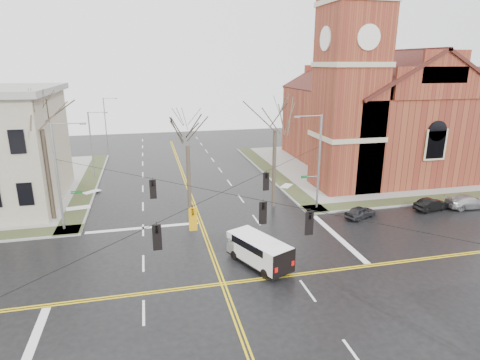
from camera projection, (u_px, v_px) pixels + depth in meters
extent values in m
plane|color=black|center=(223.00, 284.00, 25.82)|extent=(120.00, 120.00, 0.00)
cube|color=gray|center=(368.00, 166.00, 54.63)|extent=(30.00, 30.00, 0.15)
cube|color=#343C21|center=(272.00, 172.00, 51.58)|extent=(2.00, 30.00, 0.02)
cube|color=#343C21|center=(438.00, 198.00, 41.72)|extent=(30.00, 2.00, 0.02)
cube|color=#343C21|center=(88.00, 183.00, 46.67)|extent=(2.00, 30.00, 0.02)
cube|color=gold|center=(221.00, 284.00, 25.79)|extent=(0.12, 100.00, 0.01)
cube|color=gold|center=(225.00, 283.00, 25.85)|extent=(0.12, 100.00, 0.01)
cube|color=gold|center=(223.00, 285.00, 25.71)|extent=(100.00, 0.12, 0.01)
cube|color=gold|center=(223.00, 283.00, 25.93)|extent=(100.00, 0.12, 0.01)
cube|color=silver|center=(143.00, 228.00, 34.53)|extent=(9.50, 0.50, 0.01)
cube|color=silver|center=(337.00, 237.00, 32.79)|extent=(0.50, 9.50, 0.01)
cube|color=maroon|center=(349.00, 99.00, 42.60)|extent=(6.00, 6.00, 20.00)
cube|color=#BAAF8F|center=(356.00, 2.00, 39.92)|extent=(6.30, 6.30, 0.50)
cylinder|color=silver|center=(369.00, 37.00, 38.06)|extent=(2.40, 0.15, 2.40)
cylinder|color=silver|center=(325.00, 39.00, 40.24)|extent=(0.15, 2.40, 2.40)
cube|color=maroon|center=(374.00, 129.00, 54.40)|extent=(18.00, 24.00, 10.00)
cube|color=maroon|center=(330.00, 163.00, 47.56)|extent=(2.00, 5.00, 4.40)
cylinder|color=gray|center=(319.00, 162.00, 37.77)|extent=(0.20, 0.20, 9.00)
cylinder|color=gray|center=(312.00, 176.00, 38.02)|extent=(1.20, 0.06, 0.06)
cube|color=#0D511C|center=(306.00, 177.00, 37.87)|extent=(0.90, 0.04, 0.25)
cylinder|color=gray|center=(309.00, 116.00, 36.27)|extent=(2.40, 0.08, 0.08)
cube|color=gray|center=(297.00, 117.00, 36.02)|extent=(0.50, 0.22, 0.15)
cylinder|color=gray|center=(58.00, 178.00, 32.72)|extent=(0.20, 0.20, 9.00)
cylinder|color=gray|center=(67.00, 193.00, 33.24)|extent=(1.20, 0.06, 0.06)
cube|color=#0D511C|center=(76.00, 192.00, 33.39)|extent=(0.90, 0.04, 0.25)
cylinder|color=gray|center=(67.00, 124.00, 31.75)|extent=(2.40, 0.08, 0.08)
cube|color=gray|center=(83.00, 124.00, 32.02)|extent=(0.50, 0.22, 0.15)
cylinder|color=black|center=(222.00, 192.00, 24.07)|extent=(23.02, 23.02, 0.03)
cylinder|color=black|center=(222.00, 192.00, 24.07)|extent=(23.02, 23.02, 0.03)
imported|color=black|center=(157.00, 237.00, 19.67)|extent=(0.21, 0.26, 1.30)
imported|color=black|center=(266.00, 182.00, 28.90)|extent=(0.21, 0.26, 1.30)
imported|color=#D08F0C|center=(193.00, 219.00, 21.98)|extent=(0.21, 0.26, 1.30)
imported|color=black|center=(153.00, 189.00, 27.14)|extent=(0.21, 0.26, 1.30)
imported|color=black|center=(309.00, 223.00, 21.43)|extent=(0.21, 0.26, 1.30)
imported|color=black|center=(263.00, 213.00, 22.85)|extent=(0.21, 0.26, 1.30)
cylinder|color=gray|center=(91.00, 145.00, 48.44)|extent=(0.16, 0.16, 8.00)
cylinder|color=gray|center=(97.00, 112.00, 47.56)|extent=(2.00, 0.07, 0.07)
cube|color=gray|center=(106.00, 113.00, 47.79)|extent=(0.45, 0.20, 0.13)
cylinder|color=gray|center=(105.00, 122.00, 67.12)|extent=(0.16, 0.16, 8.00)
cylinder|color=gray|center=(109.00, 98.00, 66.24)|extent=(2.00, 0.07, 0.07)
cube|color=gray|center=(116.00, 98.00, 66.47)|extent=(0.45, 0.20, 0.13)
cube|color=white|center=(259.00, 250.00, 27.93)|extent=(3.86, 5.40, 1.62)
cube|color=white|center=(241.00, 243.00, 29.59)|extent=(2.13, 1.59, 1.14)
cube|color=black|center=(238.00, 235.00, 29.69)|extent=(1.65, 0.83, 0.76)
cube|color=black|center=(257.00, 242.00, 27.93)|extent=(3.21, 3.93, 0.52)
cube|color=#B70C0A|center=(276.00, 270.00, 25.60)|extent=(0.24, 0.16, 0.32)
cube|color=#B70C0A|center=(293.00, 263.00, 26.47)|extent=(0.24, 0.16, 0.32)
cube|color=black|center=(259.00, 261.00, 28.16)|extent=(3.92, 5.46, 0.10)
cylinder|color=black|center=(235.00, 255.00, 28.91)|extent=(0.51, 0.73, 0.68)
cylinder|color=black|center=(254.00, 249.00, 29.93)|extent=(0.51, 0.73, 0.68)
cylinder|color=black|center=(265.00, 274.00, 26.38)|extent=(0.51, 0.73, 0.68)
cylinder|color=black|center=(284.00, 266.00, 27.41)|extent=(0.51, 0.73, 0.68)
imported|color=black|center=(360.00, 212.00, 36.62)|extent=(3.50, 2.41, 1.11)
imported|color=black|center=(431.00, 205.00, 38.50)|extent=(3.70, 1.87, 1.16)
imported|color=#99989B|center=(468.00, 202.00, 39.10)|extent=(4.52, 2.03, 1.29)
cylinder|color=#3C3226|center=(48.00, 175.00, 35.17)|extent=(0.36, 0.36, 8.09)
cylinder|color=#3C3226|center=(189.00, 180.00, 36.61)|extent=(0.36, 0.36, 6.43)
cylinder|color=#3C3226|center=(274.00, 169.00, 38.56)|extent=(0.36, 0.36, 7.42)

